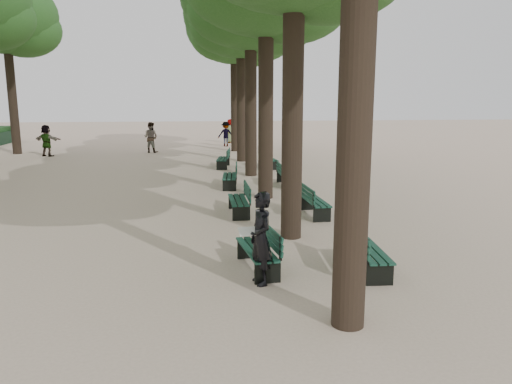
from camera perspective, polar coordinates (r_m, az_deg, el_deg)
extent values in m
plane|color=beige|center=(9.88, -1.53, -10.28)|extent=(120.00, 120.00, 0.00)
cylinder|color=#33261C|center=(7.52, 11.41, 12.02)|extent=(0.52, 0.52, 7.50)
cylinder|color=#33261C|center=(12.38, 4.23, 11.75)|extent=(0.52, 0.52, 7.50)
cylinder|color=#33261C|center=(17.32, 1.13, 11.58)|extent=(0.52, 0.52, 7.50)
cylinder|color=#33261C|center=(22.29, -0.60, 11.47)|extent=(0.52, 0.52, 7.50)
cylinder|color=#33261C|center=(27.27, -1.69, 11.40)|extent=(0.52, 0.52, 7.50)
ellipsoid|color=#1E4D1A|center=(27.57, -1.74, 19.63)|extent=(6.00, 6.00, 4.50)
cylinder|color=#33261C|center=(32.25, -2.45, 11.34)|extent=(0.52, 0.52, 7.50)
ellipsoid|color=#1E4D1A|center=(32.51, -2.51, 18.32)|extent=(6.00, 6.00, 4.50)
cylinder|color=#33261C|center=(34.07, -26.16, 10.65)|extent=(0.52, 0.52, 8.00)
ellipsoid|color=#1E4D1A|center=(34.38, -26.78, 17.64)|extent=(6.00, 6.00, 4.50)
cube|color=black|center=(10.46, 0.07, -7.73)|extent=(0.76, 1.85, 0.45)
cube|color=#0E3227|center=(10.39, 0.07, -6.56)|extent=(0.78, 1.86, 0.04)
cube|color=#0E3227|center=(10.38, 1.58, -5.02)|extent=(0.28, 1.79, 0.40)
cube|color=black|center=(15.22, -2.05, -1.74)|extent=(0.54, 1.81, 0.45)
cube|color=#0E3227|center=(15.17, -2.05, -0.91)|extent=(0.56, 1.81, 0.04)
cube|color=#0E3227|center=(15.14, -1.00, 0.12)|extent=(0.06, 1.80, 0.40)
cube|color=black|center=(19.64, -3.07, 1.18)|extent=(0.66, 1.84, 0.45)
cube|color=#0E3227|center=(19.61, -3.07, 1.83)|extent=(0.68, 1.84, 0.04)
cube|color=#0E3227|center=(19.56, -2.26, 2.61)|extent=(0.19, 1.80, 0.40)
cube|color=black|center=(25.01, -3.81, 3.31)|extent=(0.76, 1.85, 0.45)
cube|color=#0E3227|center=(24.98, -3.82, 3.82)|extent=(0.78, 1.86, 0.04)
cube|color=#0E3227|center=(24.92, -3.18, 4.43)|extent=(0.29, 1.79, 0.40)
cube|color=black|center=(10.64, 12.80, -7.69)|extent=(0.60, 1.82, 0.45)
cube|color=#0E3227|center=(10.57, 12.85, -6.53)|extent=(0.62, 1.82, 0.04)
cube|color=#0E3227|center=(10.42, 11.44, -5.18)|extent=(0.12, 1.80, 0.40)
cube|color=black|center=(15.15, 6.79, -1.86)|extent=(0.60, 1.82, 0.45)
cube|color=#0E3227|center=(15.10, 6.81, -1.03)|extent=(0.62, 1.82, 0.04)
cube|color=#0E3227|center=(14.97, 5.80, -0.06)|extent=(0.12, 1.80, 0.40)
cube|color=black|center=(20.06, 3.48, 1.38)|extent=(0.55, 1.81, 0.45)
cube|color=#0E3227|center=(20.02, 3.49, 2.01)|extent=(0.57, 1.81, 0.04)
cube|color=#0E3227|center=(19.94, 2.70, 2.77)|extent=(0.07, 1.80, 0.40)
cube|color=black|center=(24.90, 1.52, 3.30)|extent=(0.71, 1.85, 0.45)
cube|color=#0E3227|center=(24.88, 1.53, 3.81)|extent=(0.73, 1.85, 0.04)
cube|color=#0E3227|center=(24.78, 0.90, 4.41)|extent=(0.23, 1.79, 0.40)
imported|color=black|center=(9.54, 0.54, -5.32)|extent=(0.54, 0.79, 1.81)
cube|color=white|center=(9.48, -0.97, -4.52)|extent=(0.37, 0.29, 0.12)
imported|color=#262628|center=(32.00, -22.82, 5.44)|extent=(1.73, 1.03, 1.86)
imported|color=#262628|center=(35.43, -3.48, 6.63)|extent=(1.12, 0.36, 1.72)
imported|color=#262628|center=(34.06, 1.37, 6.46)|extent=(0.72, 1.06, 1.71)
imported|color=#262628|center=(32.09, -11.93, 6.12)|extent=(1.00, 0.73, 1.91)
imported|color=#262628|center=(37.85, -2.94, 6.98)|extent=(0.93, 0.78, 1.79)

